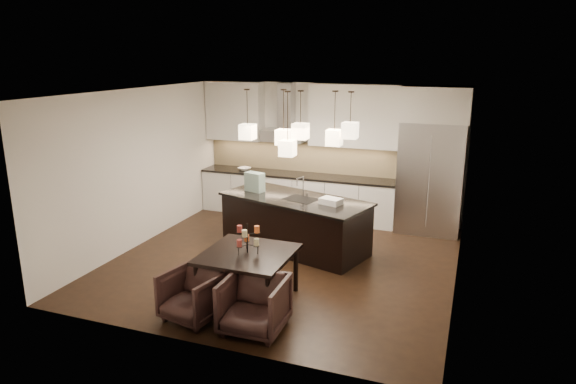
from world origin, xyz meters
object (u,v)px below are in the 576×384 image
(refrigerator, at_px, (430,178))
(armchair_right, at_px, (254,305))
(dining_table, at_px, (248,277))
(island_body, at_px, (295,224))
(armchair_left, at_px, (193,295))

(refrigerator, bearing_deg, armchair_right, -109.70)
(refrigerator, distance_m, dining_table, 4.46)
(armchair_right, bearing_deg, refrigerator, 68.93)
(armchair_right, bearing_deg, island_body, 98.01)
(refrigerator, distance_m, armchair_right, 4.95)
(armchair_right, bearing_deg, dining_table, 118.34)
(dining_table, height_order, armchair_left, dining_table)
(dining_table, relative_size, armchair_left, 1.66)
(armchair_left, height_order, armchair_right, armchair_right)
(island_body, distance_m, dining_table, 2.12)
(island_body, xyz_separation_m, dining_table, (0.06, -2.12, -0.09))
(dining_table, bearing_deg, armchair_left, -122.41)
(island_body, relative_size, dining_table, 2.13)
(island_body, xyz_separation_m, armchair_right, (0.47, -2.84, -0.10))
(refrigerator, xyz_separation_m, armchair_left, (-2.52, -4.61, -0.75))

